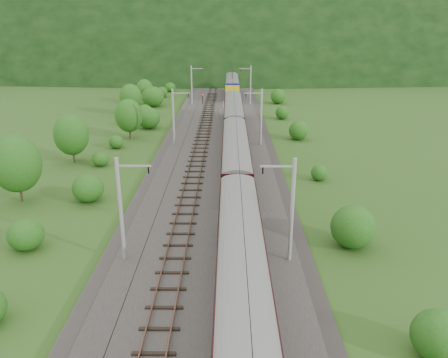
{
  "coord_description": "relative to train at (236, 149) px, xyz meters",
  "views": [
    {
      "loc": [
        1.59,
        -28.79,
        17.3
      ],
      "look_at": [
        1.17,
        11.31,
        2.6
      ],
      "focal_mm": 35.0,
      "sensor_mm": 36.0,
      "label": 1
    }
  ],
  "objects": [
    {
      "name": "hazard_post_near",
      "position": [
        -2.83,
        33.0,
        -2.45
      ],
      "size": [
        0.18,
        0.18,
        1.64
      ],
      "primitive_type": "cylinder",
      "color": "red",
      "rests_on": "railbed"
    },
    {
      "name": "signal",
      "position": [
        -6.36,
        45.46,
        -2.04
      ],
      "size": [
        0.23,
        0.23,
        2.1
      ],
      "color": "black",
      "rests_on": "railbed"
    },
    {
      "name": "railbed",
      "position": [
        -2.4,
        -8.6,
        -3.42
      ],
      "size": [
        14.0,
        220.0,
        0.3
      ],
      "primitive_type": "cube",
      "color": "#38332D",
      "rests_on": "ground"
    },
    {
      "name": "catenary_right",
      "position": [
        3.72,
        13.4,
        0.92
      ],
      "size": [
        2.54,
        192.28,
        8.0
      ],
      "color": "gray",
      "rests_on": "railbed"
    },
    {
      "name": "mountain_main",
      "position": [
        -2.4,
        241.4,
        -3.57
      ],
      "size": [
        504.0,
        360.0,
        244.0
      ],
      "primitive_type": "ellipsoid",
      "color": "black",
      "rests_on": "ground"
    },
    {
      "name": "mountain_ridge",
      "position": [
        -122.4,
        281.4,
        -3.57
      ],
      "size": [
        336.0,
        280.0,
        132.0
      ],
      "primitive_type": "ellipsoid",
      "color": "black",
      "rests_on": "ground"
    },
    {
      "name": "vegetation_left",
      "position": [
        -17.58,
        1.69,
        -0.8
      ],
      "size": [
        13.05,
        148.65,
        6.91
      ],
      "color": "#1F5516",
      "rests_on": "ground"
    },
    {
      "name": "overhead_wires",
      "position": [
        -2.4,
        -8.6,
        3.53
      ],
      "size": [
        4.83,
        198.0,
        0.03
      ],
      "color": "black",
      "rests_on": "ground"
    },
    {
      "name": "hazard_post_far",
      "position": [
        -1.87,
        41.51,
        -2.6
      ],
      "size": [
        0.14,
        0.14,
        1.34
      ],
      "primitive_type": "cylinder",
      "color": "red",
      "rests_on": "railbed"
    },
    {
      "name": "track_left",
      "position": [
        -4.8,
        -8.6,
        -3.2
      ],
      "size": [
        2.4,
        220.0,
        0.27
      ],
      "color": "brown",
      "rests_on": "railbed"
    },
    {
      "name": "train",
      "position": [
        0.0,
        0.0,
        0.0
      ],
      "size": [
        3.02,
        122.35,
        5.26
      ],
      "color": "black",
      "rests_on": "ground"
    },
    {
      "name": "catenary_left",
      "position": [
        -8.52,
        13.4,
        0.92
      ],
      "size": [
        2.54,
        192.28,
        8.0
      ],
      "color": "gray",
      "rests_on": "railbed"
    },
    {
      "name": "track_right",
      "position": [
        -0.0,
        -8.6,
        -3.2
      ],
      "size": [
        2.4,
        220.0,
        0.27
      ],
      "color": "brown",
      "rests_on": "railbed"
    },
    {
      "name": "ground",
      "position": [
        -2.4,
        -18.6,
        -3.57
      ],
      "size": [
        600.0,
        600.0,
        0.0
      ],
      "primitive_type": "plane",
      "color": "#2A4916",
      "rests_on": "ground"
    },
    {
      "name": "vegetation_right",
      "position": [
        9.41,
        -12.84,
        -2.16
      ],
      "size": [
        5.28,
        111.89,
        3.17
      ],
      "color": "#1F5516",
      "rests_on": "ground"
    }
  ]
}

